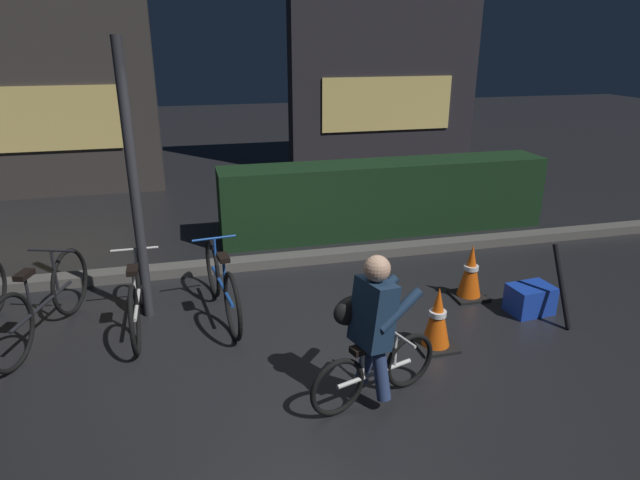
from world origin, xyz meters
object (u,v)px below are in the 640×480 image
(closed_umbrella, at_px, (562,286))
(traffic_cone_far, at_px, (471,272))
(parked_bike_center_left, at_px, (138,296))
(blue_crate, at_px, (530,299))
(parked_bike_center_right, at_px, (222,284))
(street_post, at_px, (134,187))
(cyclist, at_px, (372,330))
(traffic_cone_near, at_px, (437,319))
(parked_bike_left_mid, at_px, (43,304))

(closed_umbrella, bearing_deg, traffic_cone_far, 36.08)
(parked_bike_center_left, relative_size, closed_umbrella, 1.90)
(closed_umbrella, bearing_deg, blue_crate, 27.84)
(parked_bike_center_right, bearing_deg, parked_bike_center_left, 86.76)
(street_post, height_order, traffic_cone_far, street_post)
(parked_bike_center_right, distance_m, traffic_cone_far, 2.70)
(cyclist, relative_size, closed_umbrella, 1.47)
(cyclist, xyz_separation_m, closed_umbrella, (2.26, 0.75, -0.23))
(closed_umbrella, bearing_deg, traffic_cone_near, 92.56)
(parked_bike_center_right, relative_size, blue_crate, 3.78)
(blue_crate, distance_m, cyclist, 2.38)
(parked_bike_left_mid, height_order, cyclist, cyclist)
(parked_bike_center_right, xyz_separation_m, traffic_cone_far, (2.69, -0.24, -0.05))
(parked_bike_center_right, relative_size, closed_umbrella, 1.95)
(street_post, xyz_separation_m, blue_crate, (3.89, -0.90, -1.23))
(street_post, xyz_separation_m, parked_bike_left_mid, (-0.93, -0.24, -1.01))
(traffic_cone_far, bearing_deg, closed_umbrella, -50.41)
(street_post, bearing_deg, parked_bike_center_left, -105.97)
(street_post, relative_size, parked_bike_left_mid, 1.64)
(blue_crate, bearing_deg, traffic_cone_far, 133.28)
(cyclist, height_order, closed_umbrella, cyclist)
(cyclist, bearing_deg, closed_umbrella, 0.91)
(traffic_cone_far, bearing_deg, cyclist, -138.43)
(parked_bike_center_right, bearing_deg, street_post, 69.41)
(parked_bike_left_mid, height_order, parked_bike_center_right, parked_bike_left_mid)
(traffic_cone_near, relative_size, traffic_cone_far, 0.98)
(parked_bike_left_mid, distance_m, traffic_cone_far, 4.37)
(traffic_cone_near, distance_m, traffic_cone_far, 1.19)
(parked_bike_left_mid, bearing_deg, parked_bike_center_right, -70.14)
(parked_bike_left_mid, relative_size, traffic_cone_far, 2.67)
(blue_crate, bearing_deg, traffic_cone_near, -162.35)
(traffic_cone_far, xyz_separation_m, closed_umbrella, (0.60, -0.72, 0.09))
(parked_bike_center_left, bearing_deg, parked_bike_left_mid, 89.97)
(parked_bike_center_right, xyz_separation_m, blue_crate, (3.13, -0.72, -0.20))
(cyclist, distance_m, closed_umbrella, 2.40)
(parked_bike_left_mid, distance_m, closed_umbrella, 5.05)
(traffic_cone_near, xyz_separation_m, traffic_cone_far, (0.81, 0.87, 0.01))
(cyclist, bearing_deg, street_post, 115.65)
(parked_bike_left_mid, xyz_separation_m, cyclist, (2.71, -1.66, 0.27))
(parked_bike_center_left, height_order, closed_umbrella, closed_umbrella)
(parked_bike_center_right, bearing_deg, blue_crate, -110.05)
(parked_bike_left_mid, bearing_deg, traffic_cone_far, -74.60)
(traffic_cone_near, bearing_deg, parked_bike_center_right, 149.18)
(traffic_cone_near, distance_m, blue_crate, 1.33)
(blue_crate, distance_m, closed_umbrella, 0.38)
(parked_bike_center_left, bearing_deg, blue_crate, -99.80)
(traffic_cone_far, height_order, closed_umbrella, closed_umbrella)
(closed_umbrella, bearing_deg, parked_bike_left_mid, 76.13)
(street_post, distance_m, parked_bike_left_mid, 1.39)
(parked_bike_left_mid, distance_m, traffic_cone_near, 3.71)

